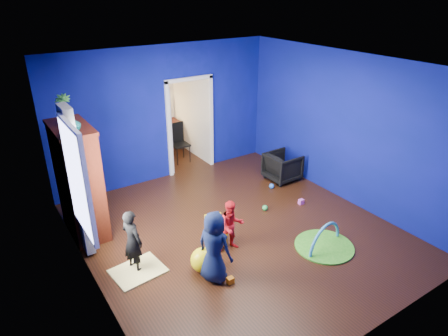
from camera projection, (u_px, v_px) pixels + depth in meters
floor at (238, 231)px, 7.07m from camera, size 5.00×5.50×0.01m
ceiling at (241, 65)px, 5.85m from camera, size 5.00×5.50×0.01m
wall_back at (165, 114)px, 8.54m from camera, size 5.00×0.02×2.90m
wall_front at (384, 238)px, 4.38m from camera, size 5.00×0.02×2.90m
wall_left at (83, 198)px, 5.21m from camera, size 0.02×5.50×2.90m
wall_right at (344, 128)px, 7.71m from camera, size 0.02×5.50×2.90m
alcove at (172, 109)px, 9.59m from camera, size 1.00×1.75×2.50m
armchair at (283, 167)px, 8.83m from camera, size 0.70×0.68×0.63m
child_black at (132, 241)px, 5.94m from camera, size 0.36×0.43×1.02m
child_navy at (214, 247)px, 5.71m from camera, size 0.55×0.65×1.12m
toddler_red at (231, 226)px, 6.43m from camera, size 0.49×0.42×0.88m
vase at (73, 124)px, 6.00m from camera, size 0.27×0.27×0.22m
potted_plant at (64, 108)px, 6.35m from camera, size 0.33×0.33×0.45m
tv_armoire at (79, 181)px, 6.69m from camera, size 0.58×1.14×1.96m
crt_tv at (81, 178)px, 6.69m from camera, size 0.46×0.70×0.54m
yellow_blanket at (138, 271)px, 6.07m from camera, size 0.81×0.68×0.03m
hopper_ball at (203, 260)px, 6.03m from camera, size 0.38×0.38×0.38m
kid_chair at (217, 233)px, 6.59m from camera, size 0.35×0.35×0.50m
play_mat at (324, 246)px, 6.65m from camera, size 0.97×0.97×0.03m
toy_arch at (324, 246)px, 6.64m from camera, size 0.86×0.22×0.87m
window_left at (76, 180)px, 5.44m from camera, size 0.03×0.95×1.55m
curtain at (77, 183)px, 6.04m from camera, size 0.14×0.42×2.40m
doorway at (190, 127)px, 9.01m from camera, size 1.16×0.10×2.10m
study_desk at (163, 136)px, 10.44m from camera, size 0.88×0.44×0.75m
desk_monitor at (160, 113)px, 10.29m from camera, size 0.40×0.05×0.32m
desk_lamp at (151, 117)px, 10.11m from camera, size 0.14×0.14×0.14m
folding_chair at (180, 144)px, 9.68m from camera, size 0.40×0.40×0.92m
book_shelf at (157, 72)px, 9.83m from camera, size 0.88×0.24×0.04m
toy_0 at (272, 186)px, 8.54m from camera, size 0.11×0.11×0.11m
toy_1 at (230, 280)px, 5.83m from camera, size 0.10×0.08×0.10m
toy_2 at (265, 208)px, 7.71m from camera, size 0.11×0.11×0.11m
toy_3 at (301, 202)px, 7.93m from camera, size 0.10×0.08×0.10m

